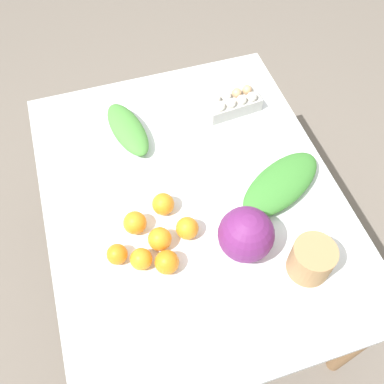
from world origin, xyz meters
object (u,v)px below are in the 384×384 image
(orange_2, at_px, (167,262))
(orange_5, at_px, (141,259))
(orange_4, at_px, (135,223))
(cabbage_purple, at_px, (246,234))
(paper_bag, at_px, (311,260))
(orange_6, at_px, (187,228))
(orange_1, at_px, (160,239))
(egg_carton, at_px, (233,103))
(greens_bunch_beet_tops, at_px, (128,129))
(orange_0, at_px, (117,254))
(orange_3, at_px, (163,204))
(greens_bunch_chard, at_px, (281,184))

(orange_2, xyz_separation_m, orange_5, (0.04, 0.08, -0.00))
(orange_4, height_order, orange_5, orange_4)
(cabbage_purple, bearing_deg, paper_bag, -127.61)
(orange_4, relative_size, orange_6, 1.03)
(orange_6, bearing_deg, paper_bag, -125.30)
(cabbage_purple, xyz_separation_m, paper_bag, (-0.13, -0.18, -0.03))
(orange_1, height_order, orange_4, same)
(egg_carton, xyz_separation_m, orange_4, (-0.44, 0.52, -0.00))
(greens_bunch_beet_tops, height_order, orange_5, orange_5)
(paper_bag, bearing_deg, orange_0, 69.55)
(greens_bunch_beet_tops, bearing_deg, egg_carton, -89.60)
(orange_0, height_order, orange_6, orange_6)
(orange_4, bearing_deg, egg_carton, -50.26)
(orange_2, distance_m, orange_6, 0.14)
(orange_6, bearing_deg, greens_bunch_beet_tops, 10.66)
(egg_carton, distance_m, orange_3, 0.57)
(greens_bunch_chard, bearing_deg, orange_6, 101.18)
(cabbage_purple, relative_size, orange_3, 2.33)
(paper_bag, bearing_deg, orange_6, 54.70)
(greens_bunch_beet_tops, relative_size, orange_2, 3.76)
(orange_1, relative_size, orange_5, 1.09)
(paper_bag, bearing_deg, egg_carton, -1.19)
(cabbage_purple, xyz_separation_m, orange_2, (0.01, 0.27, -0.05))
(cabbage_purple, distance_m, paper_bag, 0.22)
(orange_5, relative_size, orange_6, 0.94)
(orange_3, bearing_deg, egg_carton, -46.44)
(orange_0, bearing_deg, cabbage_purple, -101.65)
(orange_2, height_order, orange_6, orange_2)
(cabbage_purple, relative_size, orange_6, 2.36)
(orange_2, bearing_deg, orange_1, 0.05)
(paper_bag, distance_m, orange_2, 0.47)
(orange_2, bearing_deg, greens_bunch_beet_tops, -0.48)
(orange_0, distance_m, orange_2, 0.17)
(orange_4, bearing_deg, greens_bunch_beet_tops, -9.28)
(cabbage_purple, height_order, egg_carton, cabbage_purple)
(paper_bag, height_order, orange_4, paper_bag)
(cabbage_purple, distance_m, orange_5, 0.35)
(orange_0, bearing_deg, orange_6, -85.03)
(orange_1, bearing_deg, orange_3, -19.97)
(orange_0, bearing_deg, egg_carton, -48.83)
(orange_6, bearing_deg, greens_bunch_chard, -78.82)
(orange_0, relative_size, orange_2, 0.87)
(greens_bunch_chard, distance_m, orange_0, 0.64)
(egg_carton, height_order, greens_bunch_beet_tops, egg_carton)
(greens_bunch_chard, bearing_deg, cabbage_purple, 130.36)
(orange_3, bearing_deg, orange_5, 145.59)
(orange_1, xyz_separation_m, orange_2, (-0.09, -0.00, 0.00))
(orange_0, distance_m, orange_4, 0.13)
(paper_bag, distance_m, orange_1, 0.50)
(paper_bag, height_order, orange_3, paper_bag)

